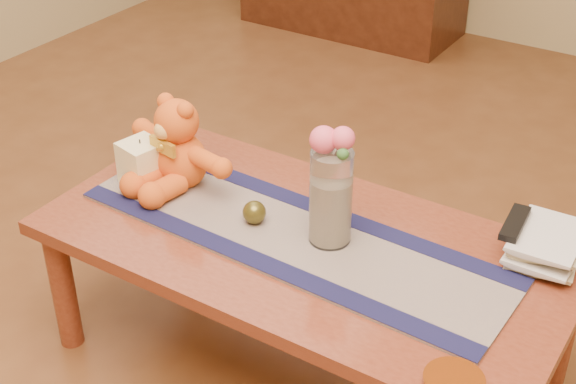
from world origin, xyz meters
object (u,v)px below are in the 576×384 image
Objects in this scene: teddy_bear at (180,143)px; glass_vase at (331,197)px; pillar_candle at (142,163)px; bronze_ball at (254,212)px; book_bottom at (512,245)px; tv_remote at (515,223)px; amber_dish at (454,383)px.

glass_vase reaches higher than teddy_bear.
bronze_ball is (0.39, 0.00, -0.03)m from pillar_candle.
bronze_ball is at bearing -1.80° from teddy_bear.
teddy_bear is at bearing -175.67° from book_bottom.
teddy_bear is at bearing 177.26° from glass_vase.
pillar_candle is at bearing -170.68° from tv_remote.
pillar_candle is 1.11m from amber_dish.
pillar_candle reaches higher than bronze_ball.
glass_vase is 4.08× the size of bronze_ball.
amber_dish is (0.99, -0.34, -0.12)m from teddy_bear.
book_bottom is (1.01, 0.27, -0.06)m from pillar_candle.
teddy_bear is 5.86× the size of bronze_ball.
pillar_candle is 1.05m from tv_remote.
pillar_candle is 2.03× the size of bronze_ball.
glass_vase is at bearing -159.18° from book_bottom.
bronze_ball is 0.40× the size of tv_remote.
glass_vase is at bearing 7.70° from teddy_bear.
teddy_bear reaches higher than pillar_candle.
glass_vase is 2.01× the size of amber_dish.
bronze_ball is at bearing 158.40° from amber_dish.
teddy_bear is 0.95m from book_bottom.
amber_dish reaches higher than book_bottom.
glass_vase reaches higher than tv_remote.
glass_vase is 0.59m from amber_dish.
bronze_ball is 0.29× the size of book_bottom.
teddy_bear is 1.05m from amber_dish.
glass_vase is 1.62× the size of tv_remote.
tv_remote is (0.41, 0.22, -0.05)m from glass_vase.
tv_remote is at bearing 22.32° from teddy_bear.
bronze_ball is at bearing -169.11° from glass_vase.
tv_remote reaches higher than amber_dish.
tv_remote is at bearing 27.86° from glass_vase.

